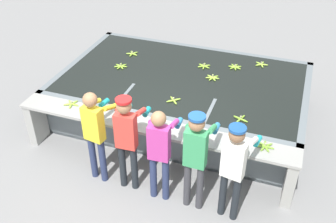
{
  "coord_description": "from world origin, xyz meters",
  "views": [
    {
      "loc": [
        1.99,
        -4.52,
        4.69
      ],
      "look_at": [
        0.0,
        1.06,
        0.62
      ],
      "focal_mm": 42.0,
      "sensor_mm": 36.0,
      "label": 1
    }
  ],
  "objects_px": {
    "banana_bunch_floating_3": "(261,64)",
    "banana_bunch_floating_7": "(213,77)",
    "knife_0": "(86,112)",
    "worker_0": "(95,129)",
    "banana_bunch_ledge_2": "(159,128)",
    "worker_4": "(234,164)",
    "banana_bunch_floating_6": "(121,66)",
    "banana_bunch_ledge_0": "(72,104)",
    "banana_bunch_floating_5": "(241,119)",
    "banana_bunch_floating_4": "(204,66)",
    "worker_1": "(127,135)",
    "worker_3": "(196,153)",
    "banana_bunch_floating_1": "(132,54)",
    "worker_2": "(160,148)",
    "banana_bunch_ledge_1": "(265,146)",
    "banana_bunch_floating_0": "(235,67)",
    "banana_bunch_floating_2": "(174,100)"
  },
  "relations": [
    {
      "from": "worker_4",
      "to": "banana_bunch_floating_6",
      "type": "distance_m",
      "value": 3.62
    },
    {
      "from": "worker_0",
      "to": "banana_bunch_ledge_2",
      "type": "distance_m",
      "value": 1.0
    },
    {
      "from": "worker_3",
      "to": "knife_0",
      "type": "distance_m",
      "value": 2.2
    },
    {
      "from": "banana_bunch_floating_6",
      "to": "banana_bunch_ledge_2",
      "type": "relative_size",
      "value": 1.02
    },
    {
      "from": "banana_bunch_floating_1",
      "to": "banana_bunch_floating_5",
      "type": "relative_size",
      "value": 1.01
    },
    {
      "from": "worker_2",
      "to": "banana_bunch_floating_5",
      "type": "height_order",
      "value": "worker_2"
    },
    {
      "from": "banana_bunch_floating_1",
      "to": "banana_bunch_ledge_0",
      "type": "bearing_deg",
      "value": -95.11
    },
    {
      "from": "banana_bunch_floating_0",
      "to": "banana_bunch_floating_6",
      "type": "relative_size",
      "value": 1.0
    },
    {
      "from": "banana_bunch_floating_7",
      "to": "worker_4",
      "type": "bearing_deg",
      "value": -69.42
    },
    {
      "from": "banana_bunch_floating_1",
      "to": "banana_bunch_floating_3",
      "type": "bearing_deg",
      "value": 9.27
    },
    {
      "from": "worker_2",
      "to": "banana_bunch_floating_6",
      "type": "bearing_deg",
      "value": 127.09
    },
    {
      "from": "banana_bunch_floating_0",
      "to": "banana_bunch_ledge_1",
      "type": "bearing_deg",
      "value": -68.19
    },
    {
      "from": "worker_0",
      "to": "worker_2",
      "type": "height_order",
      "value": "worker_0"
    },
    {
      "from": "worker_0",
      "to": "banana_bunch_floating_1",
      "type": "bearing_deg",
      "value": 102.49
    },
    {
      "from": "worker_3",
      "to": "banana_bunch_floating_0",
      "type": "xyz_separation_m",
      "value": [
        -0.04,
        3.02,
        -0.14
      ]
    },
    {
      "from": "worker_2",
      "to": "banana_bunch_ledge_2",
      "type": "relative_size",
      "value": 5.96
    },
    {
      "from": "worker_1",
      "to": "worker_3",
      "type": "distance_m",
      "value": 1.1
    },
    {
      "from": "banana_bunch_floating_1",
      "to": "worker_2",
      "type": "bearing_deg",
      "value": -59.08
    },
    {
      "from": "banana_bunch_floating_0",
      "to": "banana_bunch_floating_2",
      "type": "height_order",
      "value": "same"
    },
    {
      "from": "banana_bunch_floating_6",
      "to": "banana_bunch_ledge_0",
      "type": "relative_size",
      "value": 1.01
    },
    {
      "from": "banana_bunch_floating_2",
      "to": "banana_bunch_ledge_0",
      "type": "distance_m",
      "value": 1.8
    },
    {
      "from": "banana_bunch_floating_4",
      "to": "knife_0",
      "type": "distance_m",
      "value": 2.7
    },
    {
      "from": "banana_bunch_ledge_0",
      "to": "banana_bunch_ledge_1",
      "type": "bearing_deg",
      "value": -0.54
    },
    {
      "from": "banana_bunch_floating_5",
      "to": "banana_bunch_ledge_1",
      "type": "relative_size",
      "value": 0.99
    },
    {
      "from": "banana_bunch_ledge_0",
      "to": "banana_bunch_floating_3",
      "type": "bearing_deg",
      "value": 42.05
    },
    {
      "from": "worker_3",
      "to": "banana_bunch_ledge_0",
      "type": "bearing_deg",
      "value": 164.44
    },
    {
      "from": "banana_bunch_floating_6",
      "to": "banana_bunch_ledge_1",
      "type": "distance_m",
      "value": 3.55
    },
    {
      "from": "banana_bunch_floating_4",
      "to": "banana_bunch_ledge_0",
      "type": "bearing_deg",
      "value": -130.1
    },
    {
      "from": "knife_0",
      "to": "banana_bunch_floating_7",
      "type": "bearing_deg",
      "value": 46.89
    },
    {
      "from": "worker_4",
      "to": "banana_bunch_ledge_0",
      "type": "distance_m",
      "value": 3.1
    },
    {
      "from": "worker_4",
      "to": "banana_bunch_floating_6",
      "type": "relative_size",
      "value": 5.98
    },
    {
      "from": "banana_bunch_floating_3",
      "to": "banana_bunch_floating_4",
      "type": "xyz_separation_m",
      "value": [
        -1.1,
        -0.47,
        -0.0
      ]
    },
    {
      "from": "banana_bunch_ledge_1",
      "to": "banana_bunch_floating_5",
      "type": "bearing_deg",
      "value": 129.81
    },
    {
      "from": "knife_0",
      "to": "banana_bunch_ledge_2",
      "type": "bearing_deg",
      "value": -0.92
    },
    {
      "from": "worker_3",
      "to": "banana_bunch_floating_5",
      "type": "distance_m",
      "value": 1.31
    },
    {
      "from": "banana_bunch_floating_5",
      "to": "banana_bunch_floating_3",
      "type": "bearing_deg",
      "value": 89.18
    },
    {
      "from": "worker_1",
      "to": "knife_0",
      "type": "relative_size",
      "value": 5.94
    },
    {
      "from": "banana_bunch_floating_2",
      "to": "banana_bunch_floating_4",
      "type": "relative_size",
      "value": 0.83
    },
    {
      "from": "banana_bunch_floating_2",
      "to": "banana_bunch_floating_6",
      "type": "height_order",
      "value": "same"
    },
    {
      "from": "banana_bunch_floating_6",
      "to": "knife_0",
      "type": "height_order",
      "value": "banana_bunch_floating_6"
    },
    {
      "from": "banana_bunch_floating_4",
      "to": "worker_1",
      "type": "bearing_deg",
      "value": -99.2
    },
    {
      "from": "worker_4",
      "to": "banana_bunch_floating_1",
      "type": "bearing_deg",
      "value": 134.39
    },
    {
      "from": "banana_bunch_floating_3",
      "to": "banana_bunch_floating_7",
      "type": "bearing_deg",
      "value": -132.86
    },
    {
      "from": "worker_1",
      "to": "knife_0",
      "type": "height_order",
      "value": "worker_1"
    },
    {
      "from": "banana_bunch_floating_3",
      "to": "knife_0",
      "type": "height_order",
      "value": "banana_bunch_floating_3"
    },
    {
      "from": "banana_bunch_floating_5",
      "to": "banana_bunch_floating_7",
      "type": "relative_size",
      "value": 0.98
    },
    {
      "from": "banana_bunch_floating_4",
      "to": "banana_bunch_ledge_0",
      "type": "height_order",
      "value": "banana_bunch_ledge_0"
    },
    {
      "from": "banana_bunch_floating_1",
      "to": "banana_bunch_ledge_1",
      "type": "relative_size",
      "value": 0.99
    },
    {
      "from": "worker_0",
      "to": "banana_bunch_floating_0",
      "type": "xyz_separation_m",
      "value": [
        1.61,
        2.95,
        -0.11
      ]
    },
    {
      "from": "banana_bunch_floating_5",
      "to": "banana_bunch_floating_0",
      "type": "bearing_deg",
      "value": 104.47
    }
  ]
}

